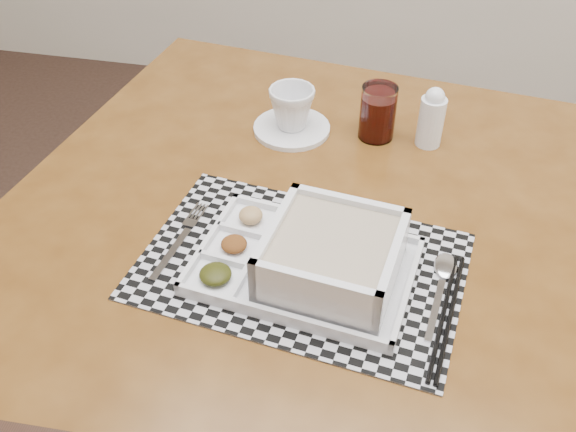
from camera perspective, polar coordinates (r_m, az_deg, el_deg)
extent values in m
cube|color=#4B2A0D|center=(1.07, 2.67, -1.06)|extent=(1.19, 1.19, 0.04)
cylinder|color=#4B2A0D|center=(1.81, -7.55, 2.47)|extent=(0.05, 0.05, 0.75)
cylinder|color=#4B2A0D|center=(1.69, 23.01, -4.47)|extent=(0.05, 0.05, 0.75)
cube|color=#4B2A0D|center=(1.47, 8.04, 8.30)|extent=(0.90, 0.15, 0.08)
cube|color=#4B2A0D|center=(1.29, -17.07, 1.43)|extent=(0.15, 0.90, 0.08)
cube|color=#B2B1B9|center=(0.98, 1.19, -4.43)|extent=(0.52, 0.38, 0.00)
cube|color=white|center=(0.96, 1.45, -4.68)|extent=(0.35, 0.26, 0.01)
cube|color=white|center=(1.03, 3.34, -0.27)|extent=(0.32, 0.05, 0.01)
cube|color=white|center=(0.89, -0.75, -8.78)|extent=(0.32, 0.05, 0.01)
cube|color=white|center=(1.00, -7.05, -2.05)|extent=(0.04, 0.22, 0.01)
cube|color=white|center=(0.93, 10.62, -6.42)|extent=(0.04, 0.22, 0.01)
cube|color=white|center=(0.97, -2.73, -3.16)|extent=(0.04, 0.20, 0.01)
cube|color=white|center=(0.97, -5.83, -3.88)|extent=(0.08, 0.02, 0.01)
cube|color=white|center=(1.01, -4.26, -1.33)|extent=(0.08, 0.02, 0.01)
ellipsoid|color=black|center=(0.94, -6.47, -5.15)|extent=(0.05, 0.05, 0.02)
ellipsoid|color=#51230D|center=(0.98, -4.82, -2.49)|extent=(0.04, 0.04, 0.02)
ellipsoid|color=olive|center=(1.03, -3.33, 0.06)|extent=(0.04, 0.04, 0.02)
cube|color=white|center=(0.94, 3.87, -5.01)|extent=(0.21, 0.21, 0.01)
cube|color=white|center=(0.98, 5.41, -0.19)|extent=(0.18, 0.04, 0.08)
cube|color=white|center=(0.86, 2.30, -7.31)|extent=(0.18, 0.04, 0.08)
cube|color=white|center=(0.94, -1.09, -2.29)|extent=(0.04, 0.18, 0.08)
cube|color=white|center=(0.91, 9.20, -4.77)|extent=(0.04, 0.18, 0.08)
cube|color=tan|center=(0.92, 3.95, -3.70)|extent=(0.18, 0.18, 0.07)
cube|color=silver|center=(1.01, -10.58, -3.27)|extent=(0.03, 0.12, 0.00)
cube|color=silver|center=(1.05, -8.70, -0.61)|extent=(0.02, 0.02, 0.00)
cube|color=silver|center=(1.08, -8.42, 0.49)|extent=(0.01, 0.04, 0.00)
cube|color=silver|center=(1.08, -8.14, 0.42)|extent=(0.01, 0.04, 0.00)
cube|color=silver|center=(1.07, -7.85, 0.35)|extent=(0.01, 0.04, 0.00)
cube|color=silver|center=(1.07, -7.56, 0.28)|extent=(0.01, 0.04, 0.00)
cube|color=silver|center=(0.94, 12.95, -8.11)|extent=(0.03, 0.12, 0.00)
ellipsoid|color=silver|center=(1.00, 13.84, -4.34)|extent=(0.04, 0.06, 0.01)
cylinder|color=black|center=(0.93, 13.62, -8.50)|extent=(0.04, 0.24, 0.01)
cylinder|color=black|center=(0.93, 14.23, -8.64)|extent=(0.04, 0.24, 0.01)
cylinder|color=white|center=(1.27, 0.33, 7.80)|extent=(0.15, 0.15, 0.01)
imported|color=white|center=(1.24, 0.34, 9.58)|extent=(0.11, 0.11, 0.08)
cylinder|color=white|center=(1.23, 7.98, 9.10)|extent=(0.07, 0.07, 0.11)
cylinder|color=#3B0604|center=(1.24, 7.94, 8.67)|extent=(0.06, 0.06, 0.08)
cylinder|color=white|center=(1.23, 12.58, 8.16)|extent=(0.05, 0.05, 0.10)
sphere|color=white|center=(1.21, 12.94, 10.27)|extent=(0.04, 0.04, 0.04)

